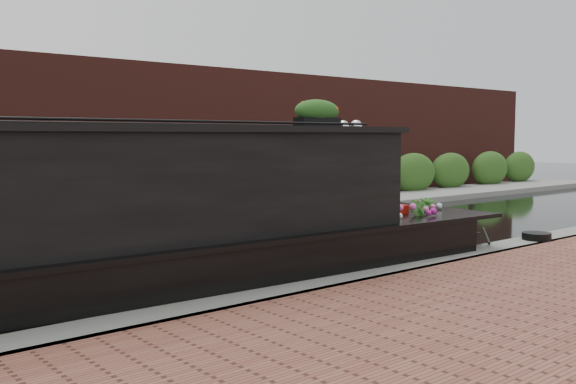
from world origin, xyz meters
TOP-DOWN VIEW (x-y plane):
  - ground at (0.00, 0.00)m, footprint 80.00×80.00m
  - near_bank_coping at (0.00, -3.30)m, footprint 40.00×0.60m
  - far_bank_path at (0.00, 4.20)m, footprint 40.00×2.40m
  - far_hedge at (0.00, 5.10)m, footprint 40.00×1.10m
  - far_brick_wall at (0.00, 7.20)m, footprint 40.00×1.00m
  - narrowboat at (-3.43, -2.01)m, footprint 11.85×2.66m
  - rope_fender at (2.85, -2.01)m, footprint 0.34×0.33m
  - coiled_mooring_rope at (3.81, -3.35)m, footprint 0.48×0.48m

SIDE VIEW (x-z plane):
  - ground at x=0.00m, z-range 0.00..0.00m
  - near_bank_coping at x=0.00m, z-range -0.25..0.25m
  - far_bank_path at x=0.00m, z-range -0.17..0.17m
  - far_hedge at x=0.00m, z-range -1.40..1.40m
  - far_brick_wall at x=0.00m, z-range -4.00..4.00m
  - rope_fender at x=2.85m, z-range 0.00..0.34m
  - coiled_mooring_rope at x=3.81m, z-range 0.25..0.37m
  - narrowboat at x=-3.43m, z-range -0.56..2.20m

